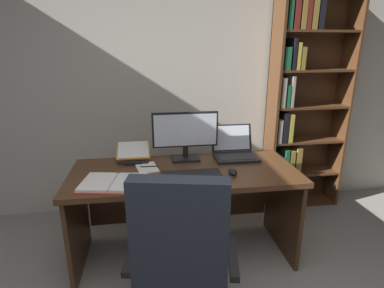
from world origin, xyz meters
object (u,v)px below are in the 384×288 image
Objects in this scene: laptop at (234,151)px; notepad at (147,168)px; bookshelf at (300,107)px; pen at (149,166)px; desk at (183,190)px; office_chair at (182,274)px; keyboard at (192,175)px; monitor at (185,136)px; open_binder at (114,183)px; reading_stand_with_book at (133,153)px; computer_mouse at (233,172)px.

laptop reaches higher than notepad.
pen is at bearing -156.92° from bookshelf.
desk is 0.34m from pen.
office_chair reaches higher than keyboard.
desk is 0.44m from monitor.
monitor is (0.04, 0.15, 0.41)m from desk.
keyboard is 0.88× the size of open_binder.
monitor is at bearing 25.26° from notepad.
monitor is 1.98× the size of reading_stand_with_book.
computer_mouse is at bearing 65.98° from office_chair.
office_chair reaches higher than open_binder.
desk is 0.80× the size of bookshelf.
desk is 1.59× the size of office_chair.
computer_mouse is at bearing 0.00° from keyboard.
pen is (-0.30, 0.20, 0.00)m from keyboard.
monitor is at bearing 46.63° from open_binder.
bookshelf reaches higher than keyboard.
reading_stand_with_book reaches higher than desk.
office_chair is 1.18m from laptop.
desk is at bearing 94.13° from office_chair.
notepad is (-0.73, -0.16, -0.05)m from laptop.
monitor is 0.50m from computer_mouse.
monitor is 0.38m from pen.
laptop is 0.55m from keyboard.
laptop is 0.38m from computer_mouse.
open_binder is at bearing -176.59° from computer_mouse.
office_chair reaches higher than reading_stand_with_book.
computer_mouse is at bearing -30.93° from desk.
reading_stand_with_book is at bearing 116.69° from office_chair.
computer_mouse is 0.22× the size of open_binder.
office_chair is 0.89m from pen.
computer_mouse is at bearing -18.29° from notepad.
laptop reaches higher than open_binder.
laptop is 2.50× the size of pen.
bookshelf reaches higher than monitor.
laptop is at bearing -148.64° from bookshelf.
keyboard reaches higher than desk.
computer_mouse is 0.74× the size of pen.
notepad is (-0.32, 0.20, -0.01)m from keyboard.
office_chair is at bearing -119.72° from laptop.
laptop is 1.04m from open_binder.
keyboard reaches higher than pen.
computer_mouse is 0.83m from reading_stand_with_book.
office_chair is 5.06× the size of notepad.
computer_mouse is 0.50× the size of notepad.
bookshelf is 10.12× the size of notepad.
reading_stand_with_book is 0.47m from open_binder.
desk is at bearing 149.07° from computer_mouse.
office_chair is (-0.11, -0.82, -0.09)m from desk.
office_chair is at bearing -78.29° from notepad.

